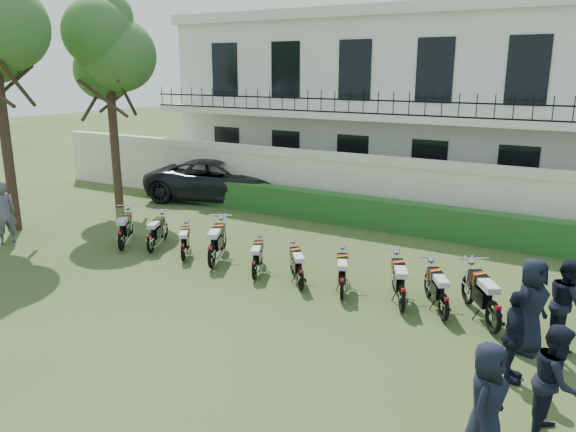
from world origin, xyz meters
name	(u,v)px	position (x,y,z in m)	size (l,w,h in m)	color
ground	(232,297)	(0.00, 0.00, 0.00)	(100.00, 100.00, 0.00)	#2E481C
perimeter_wall	(368,187)	(0.00, 8.00, 1.17)	(30.00, 0.35, 2.30)	#F1E6CB
hedge	(386,215)	(1.00, 7.20, 0.50)	(18.00, 0.60, 1.00)	#214A1A
building	(425,104)	(0.00, 13.96, 3.71)	(20.40, 9.60, 7.40)	silver
tree_west_near	(108,48)	(-8.96, 5.00, 5.89)	(3.40, 3.20, 7.90)	#473323
motorcycle_0	(121,235)	(-4.74, 1.10, 0.50)	(1.25, 1.68, 1.09)	black
motorcycle_1	(151,238)	(-3.89, 1.42, 0.46)	(0.92, 1.70, 1.01)	black
motorcycle_2	(183,247)	(-2.61, 1.33, 0.43)	(1.03, 1.44, 0.92)	black
motorcycle_3	(212,250)	(-1.58, 1.28, 0.53)	(1.04, 1.94, 1.14)	black
motorcycle_4	(254,264)	(-0.15, 1.17, 0.43)	(0.85, 1.57, 0.93)	black
motorcycle_5	(301,273)	(1.18, 1.16, 0.45)	(1.19, 1.44, 0.97)	black
motorcycle_6	(342,282)	(2.28, 1.14, 0.46)	(0.89, 1.68, 0.99)	black
motorcycle_7	(402,292)	(3.68, 1.20, 0.49)	(0.99, 1.79, 1.07)	black
motorcycle_8	(444,300)	(4.59, 1.23, 0.47)	(1.04, 1.66, 1.02)	black
motorcycle_9	(494,309)	(5.60, 1.15, 0.53)	(1.23, 1.83, 1.15)	black
suv	(221,180)	(-6.31, 7.93, 0.82)	(2.72, 5.90, 1.64)	black
inspector	(4,213)	(-8.36, -0.09, 0.95)	(0.69, 0.46, 1.90)	slate
officer_0	(487,401)	(6.23, -2.71, 0.84)	(0.82, 0.53, 1.68)	black
officer_1	(556,381)	(6.97, -1.70, 0.85)	(0.83, 0.64, 1.70)	black
officer_2	(514,337)	(6.21, -0.48, 0.81)	(0.95, 0.40, 1.62)	black
officer_3	(531,306)	(6.29, 0.75, 0.92)	(0.90, 0.58, 1.83)	black
officer_4	(567,303)	(6.85, 1.34, 0.87)	(0.85, 0.66, 1.75)	black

